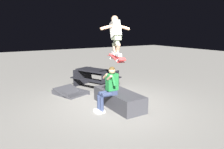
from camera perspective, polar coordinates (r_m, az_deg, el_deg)
name	(u,v)px	position (r m, az deg, el deg)	size (l,w,h in m)	color
ground_plane	(113,105)	(6.91, 0.21, -8.21)	(40.00, 40.00, 0.00)	gray
ledge_box_main	(119,99)	(6.74, 1.78, -6.55)	(1.97, 0.75, 0.49)	#38383D
person_sitting_on_ledge	(109,87)	(6.27, -0.83, -3.26)	(0.59, 0.75, 1.33)	#2D3856
skateboard	(116,58)	(6.11, 1.15, 4.49)	(1.04, 0.41, 0.18)	#B72D2D
skater_airborne	(116,34)	(6.12, 0.99, 10.95)	(0.64, 0.88, 1.12)	white
kicker_ramp	(71,93)	(8.15, -11.11, -4.88)	(1.29, 1.19, 0.32)	#38383D
picnic_table_back	(96,76)	(8.90, -4.35, -0.29)	(2.08, 1.89, 0.75)	black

